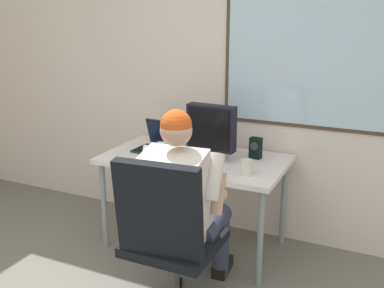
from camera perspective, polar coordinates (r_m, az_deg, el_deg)
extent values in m
cube|color=silver|center=(3.72, 5.16, 10.30)|extent=(5.70, 0.06, 2.89)
cube|color=#4C3828|center=(3.51, 14.87, 11.29)|extent=(1.35, 0.01, 1.18)
cube|color=silver|center=(3.51, 14.86, 11.29)|extent=(1.29, 0.02, 1.12)
cylinder|color=gray|center=(3.70, -10.98, -7.53)|extent=(0.04, 0.04, 0.71)
cylinder|color=gray|center=(3.18, 8.55, -11.57)|extent=(0.04, 0.04, 0.71)
cylinder|color=gray|center=(4.20, -5.85, -4.34)|extent=(0.04, 0.04, 0.71)
cylinder|color=gray|center=(3.75, 11.41, -7.22)|extent=(0.04, 0.04, 0.71)
cube|color=white|center=(3.52, 0.30, -1.95)|extent=(1.40, 0.77, 0.04)
cylinder|color=#3F3F44|center=(2.99, -2.09, -16.15)|extent=(0.05, 0.05, 0.43)
cube|color=black|center=(2.87, -2.14, -12.21)|extent=(0.53, 0.53, 0.06)
cube|color=black|center=(2.53, -4.26, -8.37)|extent=(0.51, 0.17, 0.57)
cylinder|color=#31344C|center=(3.00, 2.53, -10.19)|extent=(0.18, 0.42, 0.15)
cylinder|color=#31344C|center=(3.29, 3.61, -12.53)|extent=(0.12, 0.12, 0.50)
cube|color=black|center=(3.45, 3.85, -15.10)|extent=(0.12, 0.25, 0.08)
cylinder|color=#31344C|center=(3.10, -3.18, -9.25)|extent=(0.18, 0.42, 0.15)
cylinder|color=#31344C|center=(3.38, -1.69, -11.63)|extent=(0.12, 0.12, 0.50)
cube|color=black|center=(3.53, -1.28, -14.18)|extent=(0.12, 0.25, 0.08)
cube|color=silver|center=(2.76, -1.92, -6.35)|extent=(0.40, 0.34, 0.58)
sphere|color=tan|center=(2.63, -2.01, 1.73)|extent=(0.19, 0.19, 0.19)
sphere|color=#D5511C|center=(2.62, -2.01, 2.37)|extent=(0.19, 0.19, 0.19)
cylinder|color=silver|center=(2.68, 2.82, -4.16)|extent=(0.11, 0.22, 0.29)
cylinder|color=tan|center=(2.81, 3.34, -6.18)|extent=(0.09, 0.17, 0.27)
sphere|color=tan|center=(2.86, 3.56, -6.38)|extent=(0.09, 0.09, 0.09)
cylinder|color=silver|center=(2.84, -5.68, -3.04)|extent=(0.11, 0.21, 0.29)
cylinder|color=tan|center=(2.97, -4.47, -3.05)|extent=(0.09, 0.16, 0.27)
sphere|color=tan|center=(3.03, -3.78, -1.35)|extent=(0.09, 0.09, 0.09)
cube|color=beige|center=(3.46, 2.40, -1.80)|extent=(0.24, 0.20, 0.02)
cylinder|color=beige|center=(3.45, 2.41, -1.19)|extent=(0.04, 0.04, 0.06)
cube|color=black|center=(3.40, 2.45, 2.05)|extent=(0.38, 0.12, 0.34)
cube|color=black|center=(3.35, 2.07, 1.86)|extent=(0.33, 0.03, 0.30)
cube|color=black|center=(3.67, -4.77, -0.80)|extent=(0.32, 0.25, 0.02)
cube|color=black|center=(3.67, -4.78, -0.65)|extent=(0.29, 0.22, 0.00)
cube|color=black|center=(3.76, -3.57, 1.47)|extent=(0.31, 0.10, 0.22)
cube|color=#0F1933|center=(3.75, -3.64, 1.40)|extent=(0.29, 0.08, 0.19)
cylinder|color=silver|center=(3.41, -3.88, -2.27)|extent=(0.07, 0.07, 0.00)
cylinder|color=silver|center=(3.39, -3.89, -1.70)|extent=(0.01, 0.01, 0.07)
cylinder|color=silver|center=(3.37, -3.91, -0.49)|extent=(0.07, 0.07, 0.08)
cylinder|color=#4E050D|center=(3.38, -3.90, -0.94)|extent=(0.07, 0.07, 0.03)
cube|color=black|center=(3.50, 7.99, -0.50)|extent=(0.09, 0.07, 0.16)
cylinder|color=#333338|center=(3.46, 7.80, -0.26)|extent=(0.06, 0.01, 0.06)
cylinder|color=beige|center=(3.15, 6.91, -2.92)|extent=(0.08, 0.08, 0.11)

